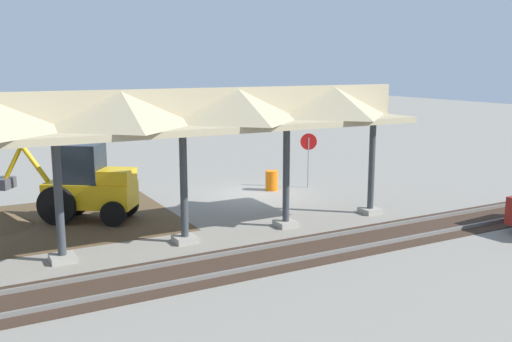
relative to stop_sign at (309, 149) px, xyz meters
The scene contains 7 objects.
ground_plane 3.31m from the stop_sign, ahead, with size 120.00×120.00×0.00m, color gray.
dirt_work_zone 11.85m from the stop_sign, ahead, with size 9.14×7.00×0.01m, color brown.
platform_canopy 13.14m from the stop_sign, 23.00° to the left, with size 23.96×3.20×4.90m.
rail_tracks 8.33m from the stop_sign, 70.19° to the left, with size 60.00×2.58×0.15m.
stop_sign is the anchor object (origin of this frame).
backhoe 10.30m from the stop_sign, ahead, with size 4.92×3.98×2.82m.
traffic_barrel 2.27m from the stop_sign, ahead, with size 0.56×0.56×0.90m, color orange.
Camera 1 is at (11.77, 21.45, 5.62)m, focal length 40.00 mm.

